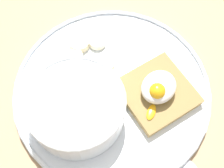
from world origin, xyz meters
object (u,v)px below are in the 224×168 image
at_px(banana_slice_front, 97,42).
at_px(banana_slice_back, 74,58).
at_px(banana_slice_right, 79,43).
at_px(banana_slice_left, 104,63).
at_px(toast_slice, 157,93).
at_px(oatmeal_bowl, 76,107).
at_px(poached_egg, 158,88).

relative_size(banana_slice_front, banana_slice_back, 0.92).
distance_m(banana_slice_front, banana_slice_right, 0.03).
xyz_separation_m(banana_slice_left, banana_slice_right, (0.00, 0.06, 0.00)).
relative_size(toast_slice, banana_slice_left, 2.92).
bearing_deg(banana_slice_left, banana_slice_front, 54.74).
height_order(oatmeal_bowl, banana_slice_left, oatmeal_bowl).
distance_m(banana_slice_left, banana_slice_back, 0.05).
bearing_deg(poached_egg, banana_slice_front, 81.27).
xyz_separation_m(oatmeal_bowl, banana_slice_right, (0.10, 0.08, -0.02)).
distance_m(toast_slice, banana_slice_back, 0.14).
distance_m(toast_slice, poached_egg, 0.02).
bearing_deg(poached_egg, banana_slice_back, 100.84).
relative_size(oatmeal_bowl, poached_egg, 1.72).
xyz_separation_m(poached_egg, banana_slice_left, (-0.00, 0.10, -0.03)).
xyz_separation_m(oatmeal_bowl, banana_slice_left, (0.09, 0.02, -0.02)).
xyz_separation_m(toast_slice, banana_slice_front, (0.02, 0.13, -0.00)).
bearing_deg(banana_slice_front, toast_slice, -97.85).
relative_size(banana_slice_front, banana_slice_right, 0.98).
bearing_deg(banana_slice_left, toast_slice, -86.24).
height_order(banana_slice_back, banana_slice_right, banana_slice_back).
relative_size(oatmeal_bowl, banana_slice_back, 3.36).
relative_size(poached_egg, banana_slice_back, 1.95).
bearing_deg(poached_egg, banana_slice_left, 92.47).
height_order(banana_slice_left, banana_slice_right, banana_slice_right).
height_order(poached_egg, banana_slice_left, poached_egg).
distance_m(banana_slice_front, banana_slice_back, 0.05).
bearing_deg(toast_slice, banana_slice_back, 101.73).
relative_size(toast_slice, banana_slice_right, 3.28).
height_order(toast_slice, poached_egg, poached_egg).
bearing_deg(oatmeal_bowl, banana_slice_front, 26.08).
height_order(banana_slice_left, banana_slice_back, banana_slice_back).
bearing_deg(banana_slice_back, oatmeal_bowl, -135.65).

